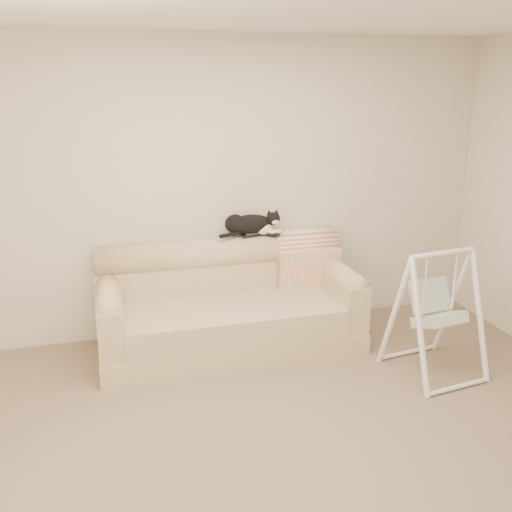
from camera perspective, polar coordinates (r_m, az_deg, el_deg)
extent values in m
plane|color=brown|center=(3.76, 3.10, -19.16)|extent=(5.00, 5.00, 0.00)
cube|color=beige|center=(5.04, -3.87, 6.63)|extent=(5.00, 0.04, 2.60)
cube|color=white|center=(3.04, 3.96, 24.03)|extent=(5.00, 4.00, 0.02)
cube|color=tan|center=(4.98, -2.56, -8.17)|extent=(2.20, 0.90, 0.18)
cube|color=tan|center=(4.79, -2.30, -6.46)|extent=(1.80, 0.68, 0.24)
cube|color=tan|center=(5.15, -3.46, -3.18)|extent=(2.20, 0.22, 0.50)
cylinder|color=tan|center=(5.05, -3.52, 0.30)|extent=(2.16, 0.28, 0.28)
cube|color=tan|center=(4.76, -14.37, -6.03)|extent=(0.20, 0.88, 0.42)
cylinder|color=tan|center=(4.68, -14.56, -3.67)|extent=(0.18, 0.84, 0.18)
cube|color=tan|center=(5.15, 8.22, -3.82)|extent=(0.20, 0.88, 0.42)
cylinder|color=tan|center=(5.08, 8.32, -1.61)|extent=(0.18, 0.84, 0.18)
cube|color=black|center=(5.04, -0.46, 2.10)|extent=(0.19, 0.08, 0.02)
cube|color=gray|center=(5.04, -0.46, 2.26)|extent=(0.11, 0.05, 0.01)
cube|color=black|center=(5.07, 1.41, 2.17)|extent=(0.17, 0.13, 0.02)
ellipsoid|color=black|center=(5.04, -0.52, 3.21)|extent=(0.40, 0.20, 0.17)
ellipsoid|color=black|center=(5.01, -2.09, 3.23)|extent=(0.19, 0.17, 0.17)
ellipsoid|color=white|center=(5.05, 0.76, 2.83)|extent=(0.16, 0.11, 0.12)
ellipsoid|color=black|center=(5.05, 1.72, 3.75)|extent=(0.13, 0.13, 0.12)
ellipsoid|color=white|center=(5.01, 1.94, 3.43)|extent=(0.07, 0.05, 0.05)
sphere|color=#BF7272|center=(4.99, 2.03, 3.37)|extent=(0.01, 0.01, 0.01)
cone|color=black|center=(5.04, 1.32, 4.39)|extent=(0.06, 0.07, 0.06)
cone|color=black|center=(5.06, 2.05, 4.44)|extent=(0.06, 0.07, 0.06)
sphere|color=#9D6B1B|center=(5.00, 1.64, 3.70)|extent=(0.02, 0.02, 0.02)
sphere|color=#9D6B1B|center=(5.01, 2.12, 3.74)|extent=(0.02, 0.02, 0.02)
ellipsoid|color=white|center=(5.04, 1.60, 2.47)|extent=(0.07, 0.09, 0.04)
ellipsoid|color=white|center=(5.06, 2.19, 2.51)|extent=(0.07, 0.09, 0.04)
cylinder|color=black|center=(4.95, -2.55, 2.16)|extent=(0.22, 0.11, 0.04)
cylinder|color=#CD7043|center=(5.26, 4.83, 0.96)|extent=(0.57, 0.33, 0.33)
cube|color=#CD7043|center=(5.16, 5.42, -1.68)|extent=(0.57, 0.09, 0.42)
cylinder|color=white|center=(4.36, 16.06, -6.91)|extent=(0.09, 0.35, 1.00)
cylinder|color=white|center=(4.58, 13.67, -5.52)|extent=(0.09, 0.35, 1.00)
cylinder|color=white|center=(4.72, 21.47, -5.56)|extent=(0.09, 0.35, 1.00)
cylinder|color=white|center=(4.93, 19.01, -4.35)|extent=(0.09, 0.35, 1.00)
cylinder|color=white|center=(4.48, 18.19, 0.26)|extent=(0.57, 0.12, 0.04)
cylinder|color=white|center=(4.64, 19.57, -12.21)|extent=(0.57, 0.11, 0.03)
cylinder|color=white|center=(5.05, 14.88, -9.29)|extent=(0.57, 0.11, 0.03)
cube|color=white|center=(4.63, 17.85, -6.07)|extent=(0.37, 0.34, 0.19)
cube|color=white|center=(4.67, 16.98, -3.78)|extent=(0.35, 0.19, 0.26)
cylinder|color=white|center=(4.46, 16.53, -2.84)|extent=(0.02, 0.02, 0.47)
cylinder|color=white|center=(4.64, 19.25, -2.31)|extent=(0.02, 0.02, 0.47)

